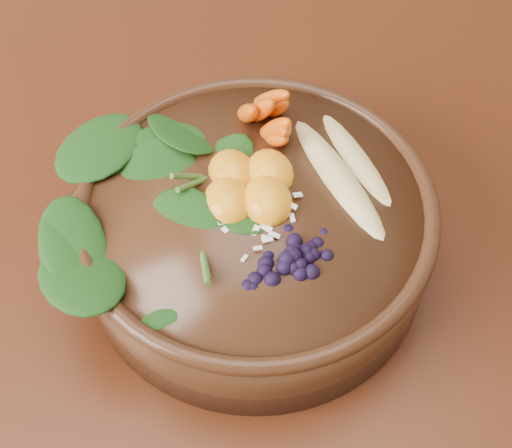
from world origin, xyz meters
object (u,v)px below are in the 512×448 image
at_px(kale_heap, 174,150).
at_px(mandarin_cluster, 249,174).
at_px(dining_table, 93,266).
at_px(blueberry_pile, 293,245).
at_px(stoneware_bowl, 256,232).
at_px(banana_halves, 349,156).
at_px(carrot_cluster, 276,85).

relative_size(kale_heap, mandarin_cluster, 2.07).
height_order(dining_table, mandarin_cluster, mandarin_cluster).
bearing_deg(mandarin_cluster, blueberry_pile, -80.58).
bearing_deg(blueberry_pile, stoneware_bowl, 101.54).
bearing_deg(dining_table, blueberry_pile, -44.61).
bearing_deg(kale_heap, dining_table, 153.26).
relative_size(dining_table, stoneware_bowl, 6.26).
bearing_deg(kale_heap, mandarin_cluster, -33.10).
bearing_deg(banana_halves, carrot_cluster, 113.06).
distance_m(stoneware_bowl, carrot_cluster, 0.11).
height_order(stoneware_bowl, banana_halves, banana_halves).
bearing_deg(stoneware_bowl, kale_heap, 135.55).
xyz_separation_m(dining_table, kale_heap, (0.09, -0.04, 0.18)).
height_order(mandarin_cluster, blueberry_pile, blueberry_pile).
bearing_deg(banana_halves, kale_heap, 156.45).
xyz_separation_m(dining_table, stoneware_bowl, (0.13, -0.09, 0.13)).
xyz_separation_m(stoneware_bowl, carrot_cluster, (0.03, 0.07, 0.07)).
xyz_separation_m(dining_table, mandarin_cluster, (0.13, -0.07, 0.18)).
distance_m(kale_heap, mandarin_cluster, 0.06).
bearing_deg(kale_heap, stoneware_bowl, -44.45).
xyz_separation_m(dining_table, blueberry_pile, (0.14, -0.14, 0.18)).
xyz_separation_m(stoneware_bowl, blueberry_pile, (0.01, -0.05, 0.05)).
distance_m(dining_table, mandarin_cluster, 0.23).
relative_size(dining_table, mandarin_cluster, 19.74).
relative_size(dining_table, kale_heap, 9.56).
xyz_separation_m(kale_heap, blueberry_pile, (0.06, -0.10, -0.00)).
bearing_deg(kale_heap, banana_halves, -14.87).
relative_size(stoneware_bowl, mandarin_cluster, 3.15).
bearing_deg(carrot_cluster, kale_heap, -169.49).
height_order(kale_heap, banana_halves, kale_heap).
relative_size(carrot_cluster, mandarin_cluster, 0.87).
xyz_separation_m(banana_halves, mandarin_cluster, (-0.07, 0.00, 0.00)).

